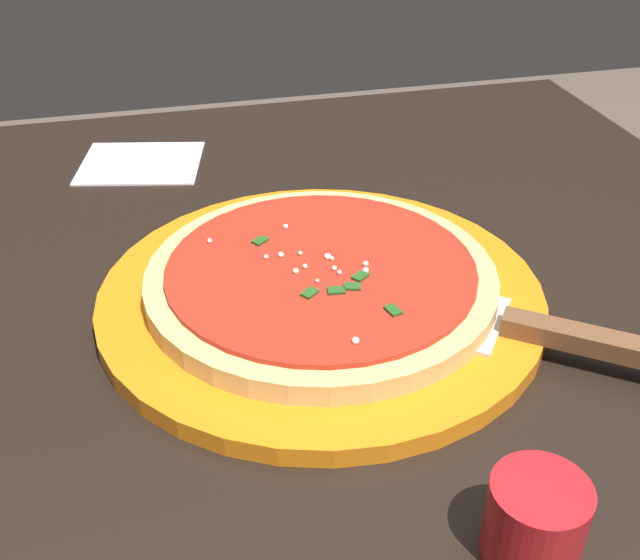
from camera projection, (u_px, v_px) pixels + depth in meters
name	position (u px, v px, depth m)	size (l,w,h in m)	color
restaurant_table	(278.00, 451.00, 0.65)	(0.91, 0.86, 0.75)	black
serving_plate	(320.00, 294.00, 0.58)	(0.33, 0.33, 0.01)	orange
pizza	(320.00, 276.00, 0.57)	(0.26, 0.26, 0.02)	#DBB26B
pizza_server	(538.00, 331.00, 0.52)	(0.20, 0.17, 0.01)	silver
cup_small_sauce	(535.00, 521.00, 0.38)	(0.05, 0.05, 0.05)	#B2191E
napkin_folded_right	(141.00, 163.00, 0.79)	(0.12, 0.10, 0.00)	white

